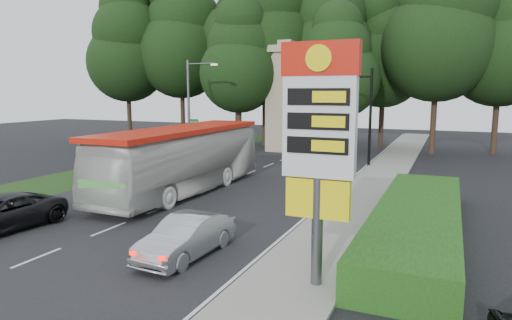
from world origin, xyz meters
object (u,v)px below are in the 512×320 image
at_px(gas_station_pylon, 319,132).
at_px(suv_charcoal, 0,214).
at_px(traffic_signal_mast, 353,103).
at_px(transit_bus, 183,160).
at_px(monument, 283,96).
at_px(sedan_silver, 186,237).
at_px(streetlight_signs, 191,105).

bearing_deg(gas_station_pylon, suv_charcoal, 179.12).
relative_size(traffic_signal_mast, transit_bus, 0.56).
distance_m(traffic_signal_mast, suv_charcoal, 24.14).
xyz_separation_m(gas_station_pylon, suv_charcoal, (-13.10, 0.20, -3.74)).
bearing_deg(monument, sedan_silver, -76.61).
relative_size(streetlight_signs, monument, 0.80).
bearing_deg(gas_station_pylon, traffic_signal_mast, 99.09).
distance_m(gas_station_pylon, monument, 30.17).
height_order(monument, sedan_silver, monument).
distance_m(streetlight_signs, sedan_silver, 22.83).
bearing_deg(sedan_silver, transit_bus, 125.94).
height_order(traffic_signal_mast, streetlight_signs, streetlight_signs).
xyz_separation_m(gas_station_pylon, streetlight_signs, (-16.19, 20.01, -0.01)).
bearing_deg(monument, gas_station_pylon, -68.20).
bearing_deg(suv_charcoal, streetlight_signs, 104.66).
xyz_separation_m(monument, suv_charcoal, (-1.90, -27.80, -4.40)).
bearing_deg(gas_station_pylon, transit_bus, 138.19).
relative_size(traffic_signal_mast, monument, 0.72).
distance_m(monument, sedan_silver, 28.47).
bearing_deg(transit_bus, streetlight_signs, 119.68).
xyz_separation_m(traffic_signal_mast, streetlight_signs, (-12.67, -1.99, -0.23)).
distance_m(traffic_signal_mast, sedan_silver, 21.76).
height_order(streetlight_signs, suv_charcoal, streetlight_signs).
bearing_deg(sedan_silver, suv_charcoal, -173.94).
height_order(transit_bus, sedan_silver, transit_bus).
xyz_separation_m(transit_bus, suv_charcoal, (-2.96, -8.87, -1.09)).
distance_m(streetlight_signs, transit_bus, 12.78).
bearing_deg(monument, transit_bus, -86.79).
bearing_deg(sedan_silver, traffic_signal_mast, 89.91).
xyz_separation_m(gas_station_pylon, transit_bus, (-10.14, 9.07, -2.65)).
distance_m(streetlight_signs, monument, 9.44).
height_order(gas_station_pylon, traffic_signal_mast, traffic_signal_mast).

